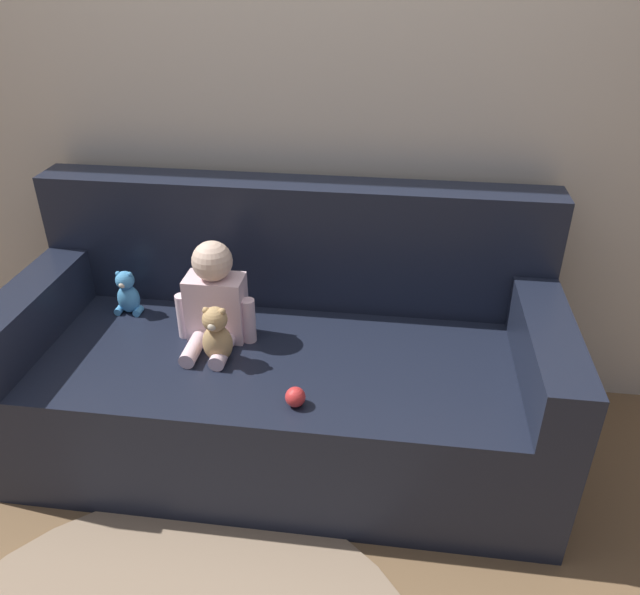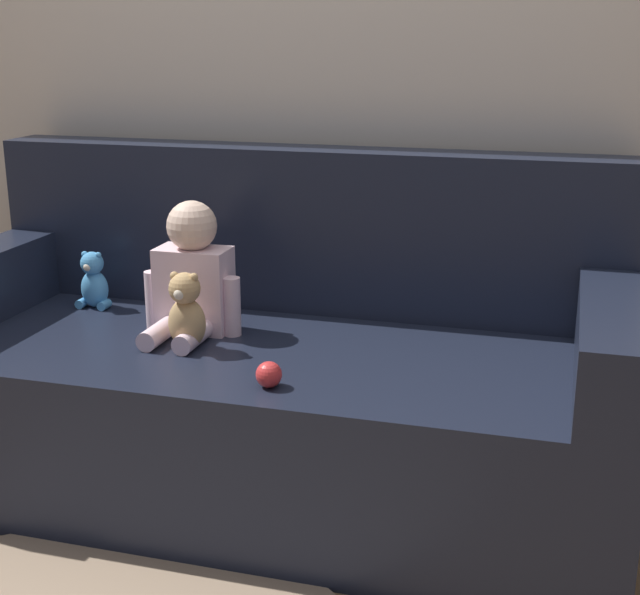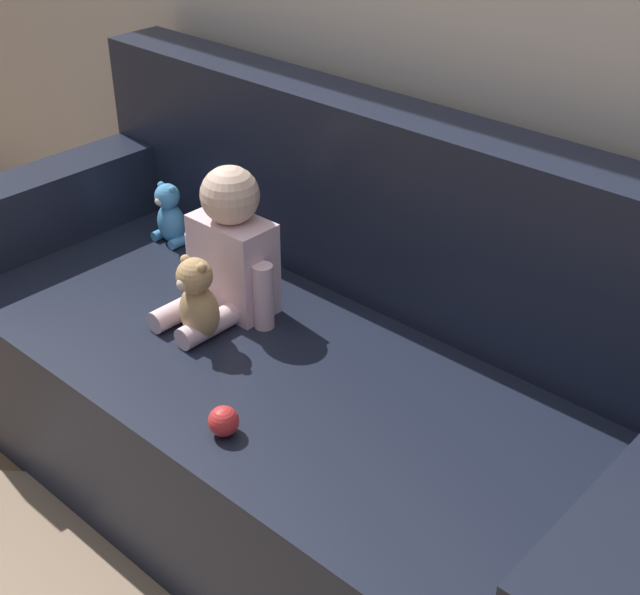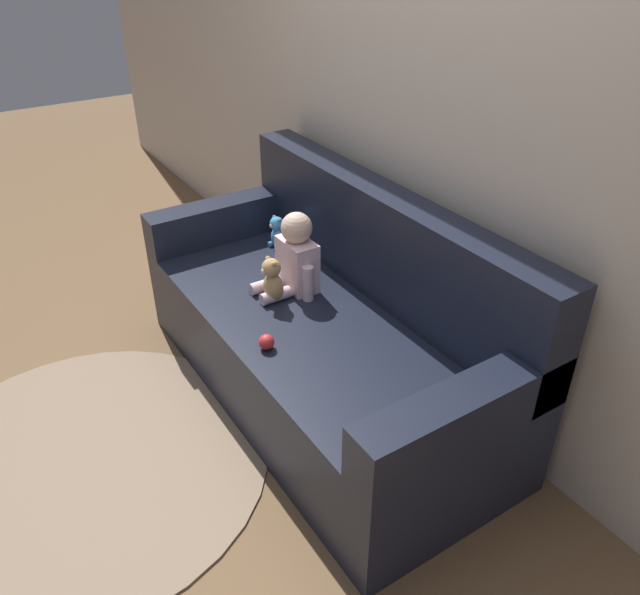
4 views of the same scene
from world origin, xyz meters
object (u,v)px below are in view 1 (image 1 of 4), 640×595
(couch, at_px, (284,365))
(plush_toy_side, at_px, (127,293))
(teddy_bear_brown, at_px, (217,335))
(person_baby, at_px, (215,300))
(toy_ball, at_px, (295,397))

(couch, height_order, plush_toy_side, couch)
(teddy_bear_brown, height_order, plush_toy_side, teddy_bear_brown)
(person_baby, xyz_separation_m, teddy_bear_brown, (0.04, -0.14, -0.05))
(couch, relative_size, toy_ball, 30.25)
(person_baby, bearing_deg, plush_toy_side, 161.87)
(plush_toy_side, relative_size, toy_ball, 2.77)
(plush_toy_side, bearing_deg, person_baby, -18.13)
(person_baby, relative_size, plush_toy_side, 2.10)
(person_baby, xyz_separation_m, toy_ball, (0.35, -0.34, -0.13))
(person_baby, height_order, plush_toy_side, person_baby)
(plush_toy_side, distance_m, toy_ball, 0.88)
(couch, relative_size, teddy_bear_brown, 9.08)
(teddy_bear_brown, bearing_deg, couch, 41.92)
(couch, distance_m, person_baby, 0.38)
(person_baby, distance_m, plush_toy_side, 0.42)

